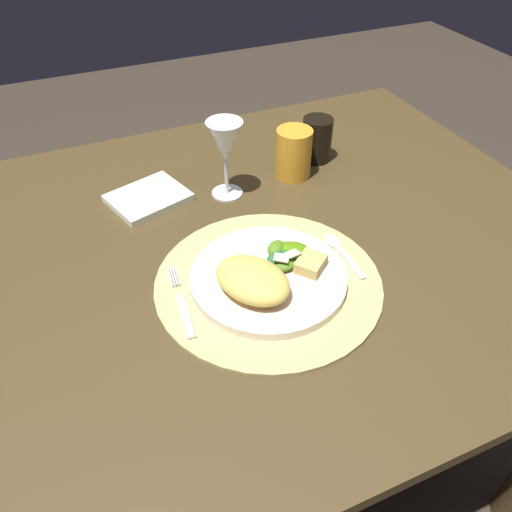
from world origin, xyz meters
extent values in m
plane|color=#342B22|center=(0.00, 0.00, 0.00)|extent=(6.00, 6.00, 0.00)
cube|color=#43341B|center=(0.00, 0.00, 0.75)|extent=(1.31, 0.96, 0.02)
cylinder|color=#44351B|center=(0.58, 0.40, 0.37)|extent=(0.08, 0.08, 0.74)
cylinder|color=tan|center=(0.03, -0.12, 0.76)|extent=(0.37, 0.37, 0.01)
cylinder|color=silver|center=(0.03, -0.12, 0.77)|extent=(0.25, 0.25, 0.02)
ellipsoid|color=#DEBF57|center=(-0.01, -0.14, 0.80)|extent=(0.14, 0.15, 0.04)
ellipsoid|color=#4D7C0F|center=(0.09, -0.08, 0.79)|extent=(0.07, 0.05, 0.02)
ellipsoid|color=#4E7D1C|center=(0.06, -0.07, 0.79)|extent=(0.05, 0.05, 0.02)
ellipsoid|color=#507A1E|center=(0.06, -0.11, 0.79)|extent=(0.06, 0.05, 0.02)
ellipsoid|color=#2B6432|center=(0.06, -0.10, 0.79)|extent=(0.05, 0.04, 0.02)
ellipsoid|color=#456D1D|center=(0.07, -0.09, 0.79)|extent=(0.04, 0.05, 0.01)
cube|color=beige|center=(0.05, -0.11, 0.80)|extent=(0.03, 0.03, 0.00)
cube|color=beige|center=(0.08, -0.11, 0.80)|extent=(0.03, 0.02, 0.01)
cube|color=tan|center=(0.10, -0.13, 0.79)|extent=(0.06, 0.06, 0.02)
cube|color=silver|center=(-0.12, -0.14, 0.77)|extent=(0.02, 0.09, 0.00)
cube|color=silver|center=(-0.11, -0.05, 0.77)|extent=(0.01, 0.05, 0.00)
cube|color=silver|center=(-0.11, -0.05, 0.77)|extent=(0.01, 0.05, 0.00)
cube|color=silver|center=(-0.11, -0.05, 0.77)|extent=(0.01, 0.05, 0.00)
cube|color=silver|center=(-0.10, -0.05, 0.77)|extent=(0.01, 0.05, 0.00)
cube|color=silver|center=(0.17, -0.13, 0.77)|extent=(0.01, 0.09, 0.00)
ellipsoid|color=silver|center=(0.18, -0.07, 0.77)|extent=(0.02, 0.04, 0.01)
cube|color=white|center=(-0.09, 0.20, 0.77)|extent=(0.17, 0.15, 0.01)
cylinder|color=silver|center=(0.06, 0.16, 0.76)|extent=(0.06, 0.06, 0.00)
cylinder|color=silver|center=(0.06, 0.16, 0.80)|extent=(0.01, 0.01, 0.07)
cone|color=silver|center=(0.06, 0.16, 0.87)|extent=(0.07, 0.07, 0.08)
cylinder|color=gold|center=(0.22, 0.17, 0.81)|extent=(0.07, 0.07, 0.10)
cylinder|color=black|center=(0.29, 0.21, 0.81)|extent=(0.07, 0.07, 0.10)
camera|label=1|loc=(-0.23, -0.66, 1.34)|focal=36.07mm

